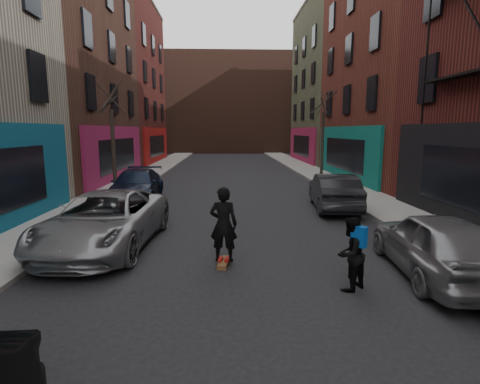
{
  "coord_description": "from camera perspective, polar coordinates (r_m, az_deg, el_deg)",
  "views": [
    {
      "loc": [
        -0.46,
        -1.55,
        3.26
      ],
      "look_at": [
        -0.06,
        8.43,
        1.6
      ],
      "focal_mm": 28.0,
      "sensor_mm": 36.0,
      "label": 1
    }
  ],
  "objects": [
    {
      "name": "pedestrian",
      "position": [
        8.03,
        16.46,
        -8.96
      ],
      "size": [
        0.94,
        0.92,
        1.53
      ],
      "rotation": [
        0.0,
        0.0,
        3.82
      ],
      "color": "black",
      "rests_on": "ground"
    },
    {
      "name": "parked_right_far",
      "position": [
        9.51,
        27.73,
        -7.01
      ],
      "size": [
        2.16,
        4.51,
        1.49
      ],
      "primitive_type": "imported",
      "rotation": [
        0.0,
        0.0,
        3.05
      ],
      "color": "gray",
      "rests_on": "ground"
    },
    {
      "name": "skateboard",
      "position": [
        9.33,
        -2.49,
        -10.7
      ],
      "size": [
        0.34,
        0.82,
        0.1
      ],
      "primitive_type": "cube",
      "rotation": [
        0.0,
        0.0,
        -0.15
      ],
      "color": "brown",
      "rests_on": "ground"
    },
    {
      "name": "tree_left_far",
      "position": [
        20.37,
        -18.89,
        9.26
      ],
      "size": [
        2.0,
        2.0,
        6.5
      ],
      "primitive_type": null,
      "color": "black",
      "rests_on": "sidewalk_left"
    },
    {
      "name": "tree_right_far",
      "position": [
        26.4,
        12.53,
        9.79
      ],
      "size": [
        2.0,
        2.0,
        6.8
      ],
      "primitive_type": null,
      "color": "black",
      "rests_on": "sidewalk_right"
    },
    {
      "name": "sidewalk_left",
      "position": [
        32.23,
        -12.62,
        3.5
      ],
      "size": [
        2.5,
        84.0,
        0.13
      ],
      "primitive_type": "cube",
      "color": "gray",
      "rests_on": "ground"
    },
    {
      "name": "parked_left_far",
      "position": [
        11.12,
        -19.83,
        -4.07
      ],
      "size": [
        2.91,
        5.7,
        1.54
      ],
      "primitive_type": "imported",
      "rotation": [
        0.0,
        0.0,
        -0.06
      ],
      "color": "gray",
      "rests_on": "ground"
    },
    {
      "name": "parked_right_end",
      "position": [
        15.97,
        14.09,
        0.09
      ],
      "size": [
        2.08,
        4.68,
        1.49
      ],
      "primitive_type": "imported",
      "rotation": [
        0.0,
        0.0,
        3.03
      ],
      "color": "black",
      "rests_on": "ground"
    },
    {
      "name": "sidewalk_right",
      "position": [
        32.41,
        9.72,
        3.63
      ],
      "size": [
        2.5,
        84.0,
        0.13
      ],
      "primitive_type": "cube",
      "color": "gray",
      "rests_on": "ground"
    },
    {
      "name": "parked_left_end",
      "position": [
        18.02,
        -15.53,
        0.97
      ],
      "size": [
        2.15,
        5.01,
        1.44
      ],
      "primitive_type": "imported",
      "rotation": [
        0.0,
        0.0,
        0.03
      ],
      "color": "black",
      "rests_on": "ground"
    },
    {
      "name": "building_far",
      "position": [
        57.67,
        -1.85,
        13.13
      ],
      "size": [
        40.0,
        10.0,
        14.0
      ],
      "primitive_type": "cube",
      "color": "#47281E",
      "rests_on": "ground"
    },
    {
      "name": "skateboarder",
      "position": [
        9.04,
        -2.54,
        -4.93
      ],
      "size": [
        0.73,
        0.53,
        1.83
      ],
      "primitive_type": "imported",
      "rotation": [
        0.0,
        0.0,
        2.99
      ],
      "color": "black",
      "rests_on": "skateboard"
    }
  ]
}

